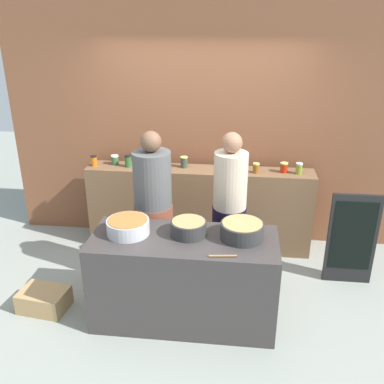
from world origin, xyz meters
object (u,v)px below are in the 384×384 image
at_px(preserve_jar_6, 232,165).
at_px(cooking_pot_right, 242,230).
at_px(preserve_jar_2, 128,161).
at_px(bread_crate, 44,300).
at_px(preserve_jar_1, 115,160).
at_px(preserve_jar_3, 148,162).
at_px(preserve_jar_9, 299,168).
at_px(chalkboard_sign, 352,239).
at_px(preserve_jar_5, 184,162).
at_px(cook_with_tongs, 154,219).
at_px(preserve_jar_8, 284,167).
at_px(cooking_pot_left, 128,227).
at_px(cooking_pot_center, 189,228).
at_px(preserve_jar_0, 94,161).
at_px(preserve_jar_7, 256,168).
at_px(wooden_spoon, 223,256).
at_px(cook_in_cap, 229,221).
at_px(preserve_jar_4, 166,164).

bearing_deg(preserve_jar_6, cooking_pot_right, -84.31).
bearing_deg(preserve_jar_2, bread_crate, -111.18).
distance_m(preserve_jar_1, preserve_jar_3, 0.42).
bearing_deg(preserve_jar_9, chalkboard_sign, -46.75).
distance_m(preserve_jar_2, cooking_pot_right, 1.91).
height_order(preserve_jar_5, cook_with_tongs, cook_with_tongs).
xyz_separation_m(preserve_jar_3, cooking_pot_right, (1.13, -1.37, -0.14)).
xyz_separation_m(preserve_jar_2, preserve_jar_8, (1.83, 0.02, -0.01)).
height_order(preserve_jar_1, cook_with_tongs, cook_with_tongs).
xyz_separation_m(cooking_pot_left, cooking_pot_center, (0.55, 0.04, -0.00)).
relative_size(preserve_jar_0, preserve_jar_7, 1.09).
xyz_separation_m(preserve_jar_5, cooking_pot_right, (0.70, -1.38, -0.14)).
relative_size(preserve_jar_9, chalkboard_sign, 0.13).
bearing_deg(cook_with_tongs, wooden_spoon, -47.91).
distance_m(preserve_jar_9, cook_in_cap, 1.14).
height_order(preserve_jar_5, preserve_jar_6, preserve_jar_5).
height_order(preserve_jar_8, chalkboard_sign, preserve_jar_8).
relative_size(preserve_jar_6, cooking_pot_right, 0.31).
bearing_deg(preserve_jar_4, chalkboard_sign, -15.69).
distance_m(preserve_jar_4, preserve_jar_6, 0.78).
xyz_separation_m(preserve_jar_6, cooking_pot_left, (-0.90, -1.39, -0.14)).
xyz_separation_m(preserve_jar_1, bread_crate, (-0.37, -1.49, -0.98)).
bearing_deg(preserve_jar_5, cook_in_cap, -56.15).
bearing_deg(bread_crate, preserve_jar_4, 54.66).
bearing_deg(preserve_jar_4, preserve_jar_9, -0.39).
relative_size(preserve_jar_8, wooden_spoon, 0.50).
relative_size(preserve_jar_7, cook_in_cap, 0.07).
height_order(preserve_jar_5, preserve_jar_7, preserve_jar_5).
bearing_deg(preserve_jar_6, preserve_jar_1, 178.81).
bearing_deg(preserve_jar_6, preserve_jar_8, -1.89).
xyz_separation_m(preserve_jar_1, preserve_jar_5, (0.85, -0.01, 0.01)).
bearing_deg(preserve_jar_5, cooking_pot_center, -80.84).
distance_m(preserve_jar_6, cook_in_cap, 0.89).
bearing_deg(cooking_pot_center, preserve_jar_2, 124.01).
relative_size(preserve_jar_3, preserve_jar_8, 0.99).
relative_size(preserve_jar_1, preserve_jar_4, 1.07).
xyz_separation_m(preserve_jar_7, cooking_pot_center, (-0.63, -1.28, -0.14)).
bearing_deg(cooking_pot_center, preserve_jar_3, 115.54).
distance_m(preserve_jar_0, cooking_pot_center, 1.85).
relative_size(cooking_pot_right, wooden_spoon, 1.67).
distance_m(preserve_jar_7, preserve_jar_9, 0.49).
distance_m(cooking_pot_right, cook_with_tongs, 1.05).
bearing_deg(preserve_jar_4, preserve_jar_7, -1.86).
relative_size(preserve_jar_1, preserve_jar_2, 0.80).
bearing_deg(cooking_pot_left, preserve_jar_4, 84.91).
xyz_separation_m(wooden_spoon, cook_in_cap, (0.02, 0.86, -0.11)).
height_order(preserve_jar_3, cooking_pot_left, preserve_jar_3).
bearing_deg(cooking_pot_right, preserve_jar_9, 64.36).
distance_m(bread_crate, chalkboard_sign, 3.23).
relative_size(preserve_jar_8, cooking_pot_left, 0.30).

